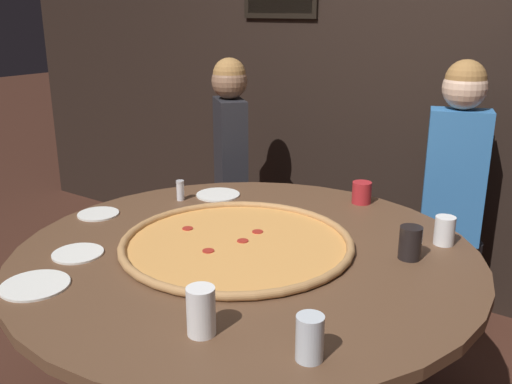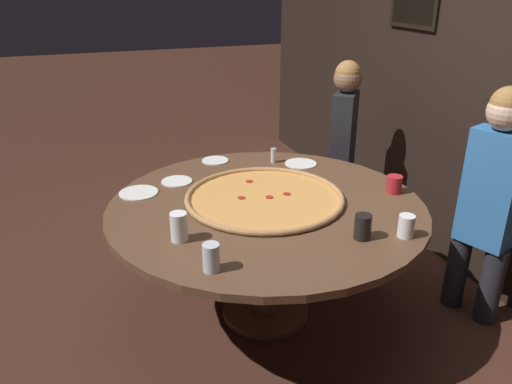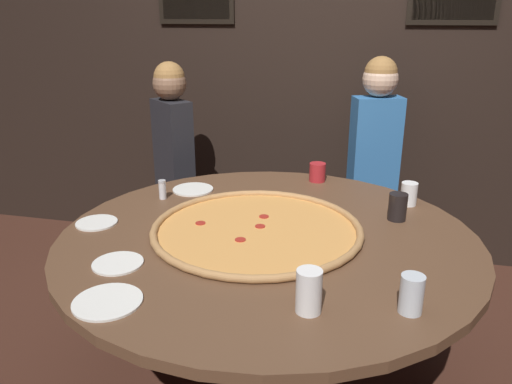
{
  "view_description": "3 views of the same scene",
  "coord_description": "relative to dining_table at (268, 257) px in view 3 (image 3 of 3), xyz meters",
  "views": [
    {
      "loc": [
        1.18,
        -1.59,
        1.61
      ],
      "look_at": [
        -0.02,
        0.09,
        0.94
      ],
      "focal_mm": 40.0,
      "sensor_mm": 36.0,
      "label": 1
    },
    {
      "loc": [
        2.33,
        -0.94,
        1.9
      ],
      "look_at": [
        -0.06,
        -0.04,
        0.79
      ],
      "focal_mm": 35.0,
      "sensor_mm": 36.0,
      "label": 2
    },
    {
      "loc": [
        0.4,
        -1.88,
        1.61
      ],
      "look_at": [
        -0.05,
        -0.01,
        0.93
      ],
      "focal_mm": 35.0,
      "sensor_mm": 36.0,
      "label": 3
    }
  ],
  "objects": [
    {
      "name": "ground_plane",
      "position": [
        0.0,
        0.0,
        -0.63
      ],
      "size": [
        24.0,
        24.0,
        0.0
      ],
      "primitive_type": "plane",
      "color": "#422319"
    },
    {
      "name": "back_wall",
      "position": [
        0.0,
        1.48,
        0.68
      ],
      "size": [
        6.4,
        0.08,
        2.6
      ],
      "color": "black",
      "rests_on": "ground_plane"
    },
    {
      "name": "dining_table",
      "position": [
        0.0,
        0.0,
        0.0
      ],
      "size": [
        1.76,
        1.76,
        0.74
      ],
      "color": "brown",
      "rests_on": "ground_plane"
    },
    {
      "name": "giant_pizza",
      "position": [
        -0.05,
        0.01,
        0.13
      ],
      "size": [
        0.9,
        0.9,
        0.03
      ],
      "color": "#E0994C",
      "rests_on": "dining_table"
    },
    {
      "name": "drink_cup_centre_back",
      "position": [
        0.53,
        0.28,
        0.17
      ],
      "size": [
        0.08,
        0.08,
        0.12
      ],
      "primitive_type": "cylinder",
      "color": "black",
      "rests_on": "dining_table"
    },
    {
      "name": "drink_cup_near_left",
      "position": [
        0.55,
        -0.47,
        0.18
      ],
      "size": [
        0.07,
        0.07,
        0.13
      ],
      "primitive_type": "cylinder",
      "color": "silver",
      "rests_on": "dining_table"
    },
    {
      "name": "drink_cup_near_right",
      "position": [
        0.24,
        -0.54,
        0.18
      ],
      "size": [
        0.08,
        0.08,
        0.14
      ],
      "primitive_type": "cylinder",
      "color": "white",
      "rests_on": "dining_table"
    },
    {
      "name": "drink_cup_far_right",
      "position": [
        0.12,
        0.75,
        0.16
      ],
      "size": [
        0.09,
        0.09,
        0.1
      ],
      "primitive_type": "cylinder",
      "color": "#B22328",
      "rests_on": "dining_table"
    },
    {
      "name": "drink_cup_front_edge",
      "position": [
        0.59,
        0.49,
        0.17
      ],
      "size": [
        0.08,
        0.08,
        0.11
      ],
      "primitive_type": "cylinder",
      "color": "white",
      "rests_on": "dining_table"
    },
    {
      "name": "white_plate_beside_cup",
      "position": [
        -0.48,
        -0.4,
        0.12
      ],
      "size": [
        0.19,
        0.19,
        0.01
      ],
      "primitive_type": "cylinder",
      "color": "white",
      "rests_on": "dining_table"
    },
    {
      "name": "white_plate_near_front",
      "position": [
        -0.76,
        -0.07,
        0.12
      ],
      "size": [
        0.18,
        0.18,
        0.01
      ],
      "primitive_type": "cylinder",
      "color": "white",
      "rests_on": "dining_table"
    },
    {
      "name": "white_plate_right_side",
      "position": [
        -0.5,
        0.45,
        0.12
      ],
      "size": [
        0.21,
        0.21,
        0.01
      ],
      "primitive_type": "cylinder",
      "color": "white",
      "rests_on": "dining_table"
    },
    {
      "name": "white_plate_left_side",
      "position": [
        -0.39,
        -0.64,
        0.12
      ],
      "size": [
        0.22,
        0.22,
        0.01
      ],
      "primitive_type": "cylinder",
      "color": "white",
      "rests_on": "dining_table"
    },
    {
      "name": "condiment_shaker",
      "position": [
        -0.6,
        0.29,
        0.16
      ],
      "size": [
        0.04,
        0.04,
        0.1
      ],
      "color": "silver",
      "rests_on": "dining_table"
    },
    {
      "name": "diner_side_left",
      "position": [
        0.42,
        1.17,
        0.16
      ],
      "size": [
        0.37,
        0.24,
        1.39
      ],
      "rotation": [
        0.0,
        0.0,
        -2.8
      ],
      "color": "#232328",
      "rests_on": "ground_plane"
    },
    {
      "name": "diner_centre_back",
      "position": [
        -0.81,
        0.95,
        0.14
      ],
      "size": [
        0.34,
        0.31,
        1.35
      ],
      "rotation": [
        0.0,
        0.0,
        2.43
      ],
      "color": "#232328",
      "rests_on": "ground_plane"
    }
  ]
}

